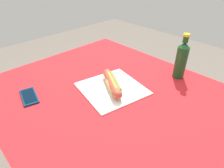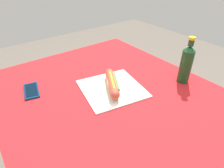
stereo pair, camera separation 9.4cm
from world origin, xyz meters
name	(u,v)px [view 1 (the left image)]	position (x,y,z in m)	size (l,w,h in m)	color
dining_table	(107,112)	(0.00, 0.00, 0.63)	(1.11, 0.99, 0.76)	brown
paper_wrapper	(112,89)	(0.00, 0.03, 0.76)	(0.29, 0.29, 0.01)	silver
hot_dog	(112,83)	(0.00, 0.03, 0.80)	(0.22, 0.14, 0.05)	#DBB26B
cell_phone	(29,96)	(-0.22, -0.29, 0.77)	(0.15, 0.10, 0.01)	#0A2D4C
soda_bottle	(181,59)	(0.16, 0.38, 0.87)	(0.06, 0.06, 0.24)	#14471E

